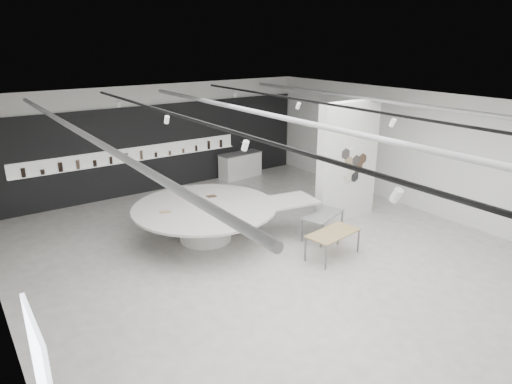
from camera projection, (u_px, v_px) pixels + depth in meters
room at (272, 181)px, 10.91m from camera, size 12.02×14.02×3.82m
back_wall_display at (157, 148)px, 16.46m from camera, size 11.80×0.27×3.10m
partition_column at (348, 162)px, 13.72m from camera, size 2.20×0.38×3.60m
display_island at (208, 217)px, 12.53m from camera, size 5.28×4.53×1.01m
sample_table_wood at (333, 234)px, 11.52m from camera, size 1.52×0.92×0.67m
sample_table_stone at (323, 216)px, 12.68m from camera, size 1.48×1.07×0.69m
kitchen_counter at (240, 165)px, 18.26m from camera, size 1.82×0.85×1.39m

